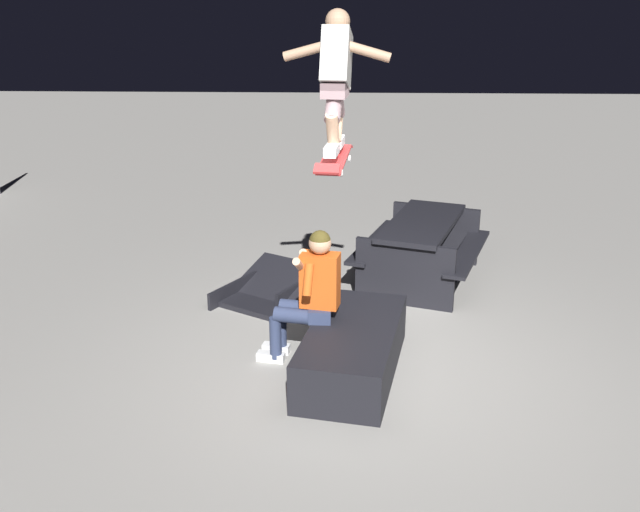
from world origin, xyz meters
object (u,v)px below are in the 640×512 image
object	(u,v)px
skateboard	(334,159)
picnic_table_back	(421,241)
person_sitting_on_ledge	(309,291)
skater_airborne	(336,74)
kicker_ramp	(269,291)
ledge_box_main	(353,350)

from	to	relation	value
skateboard	picnic_table_back	size ratio (longest dim) A/B	0.51
person_sitting_on_ledge	picnic_table_back	distance (m)	2.40
skater_airborne	picnic_table_back	bearing A→B (deg)	-25.58
kicker_ramp	picnic_table_back	bearing A→B (deg)	-72.06
skater_airborne	picnic_table_back	distance (m)	3.11
skateboard	skater_airborne	size ratio (longest dim) A/B	0.92
ledge_box_main	picnic_table_back	size ratio (longest dim) A/B	0.82
person_sitting_on_ledge	skater_airborne	world-z (taller)	skater_airborne
ledge_box_main	picnic_table_back	world-z (taller)	picnic_table_back
ledge_box_main	skateboard	bearing A→B (deg)	51.22
skateboard	skater_airborne	world-z (taller)	skater_airborne
ledge_box_main	person_sitting_on_ledge	bearing A→B (deg)	62.54
ledge_box_main	skateboard	distance (m)	1.71
person_sitting_on_ledge	skateboard	size ratio (longest dim) A/B	1.23
person_sitting_on_ledge	skater_airborne	bearing A→B (deg)	-92.41
skater_airborne	ledge_box_main	bearing A→B (deg)	-139.32
kicker_ramp	person_sitting_on_ledge	bearing A→B (deg)	-160.39
kicker_ramp	picnic_table_back	distance (m)	1.89
person_sitting_on_ledge	skateboard	distance (m)	1.24
person_sitting_on_ledge	kicker_ramp	distance (m)	1.70
ledge_box_main	skater_airborne	size ratio (longest dim) A/B	1.49
ledge_box_main	skater_airborne	bearing A→B (deg)	40.68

